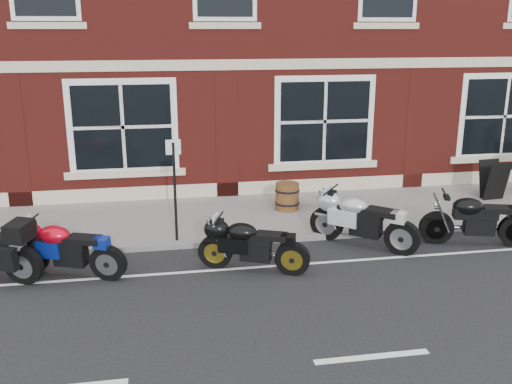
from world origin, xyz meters
TOP-DOWN VIEW (x-y plane):
  - ground at (0.00, 0.00)m, footprint 80.00×80.00m
  - sidewalk at (0.00, 3.00)m, footprint 30.00×3.00m
  - kerb at (0.00, 1.42)m, footprint 30.00×0.16m
  - moto_sport_red at (-4.36, 0.41)m, footprint 2.04×0.90m
  - moto_sport_black at (-1.12, 0.08)m, footprint 1.94×0.92m
  - moto_sport_silver at (1.26, 0.90)m, footprint 1.81×1.66m
  - moto_naked_black at (3.51, 0.60)m, footprint 2.19×0.75m
  - a_board_sign at (5.50, 3.14)m, footprint 0.62×0.45m
  - barrel_planter at (0.24, 3.16)m, footprint 0.58×0.58m
  - parking_sign at (-2.41, 1.55)m, footprint 0.29×0.05m

SIDE VIEW (x-z plane):
  - ground at x=0.00m, z-range 0.00..0.00m
  - sidewalk at x=0.00m, z-range 0.00..0.12m
  - kerb at x=0.00m, z-range 0.00..0.12m
  - barrel_planter at x=0.24m, z-range 0.12..0.76m
  - moto_sport_black at x=-1.12m, z-range 0.07..0.99m
  - moto_sport_red at x=-4.36m, z-range 0.07..1.03m
  - moto_naked_black at x=3.51m, z-range 0.07..1.08m
  - moto_sport_silver at x=1.26m, z-range 0.08..1.12m
  - a_board_sign at x=5.50m, z-range 0.12..1.09m
  - parking_sign at x=-2.41m, z-range 0.28..2.34m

